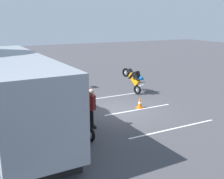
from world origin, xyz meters
name	(u,v)px	position (x,y,z in m)	size (l,w,h in m)	color
ground_plane	(115,111)	(0.00, 0.00, 0.00)	(80.00, 80.00, 0.00)	#424247
tour_bus	(15,95)	(-0.58, 5.04, 1.64)	(9.77, 2.97, 3.25)	#8C939E
spectator_far_left	(92,105)	(-1.68, 2.02, 1.08)	(0.58, 0.34, 1.80)	black
spectator_left	(81,102)	(-0.92, 2.24, 1.03)	(0.57, 0.39, 1.72)	black
spectator_centre	(71,96)	(0.21, 2.35, 1.05)	(0.57, 0.32, 1.76)	black
parked_motorcycle_silver	(80,125)	(-2.25, 2.79, 0.48)	(2.02, 0.75, 0.99)	black
stunt_motorcycle	(134,78)	(2.64, -2.69, 1.01)	(1.97, 0.85, 1.70)	black
traffic_cone	(140,103)	(-0.15, -1.42, 0.30)	(0.34, 0.34, 0.63)	orange
bay_line_a	(174,129)	(-3.34, -1.22, 0.00)	(0.23, 4.68, 0.01)	white
bay_line_b	(139,109)	(-0.36, -1.22, 0.00)	(0.21, 4.06, 0.01)	white
bay_line_c	(114,96)	(2.62, -1.22, 0.00)	(0.21, 4.12, 0.01)	white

